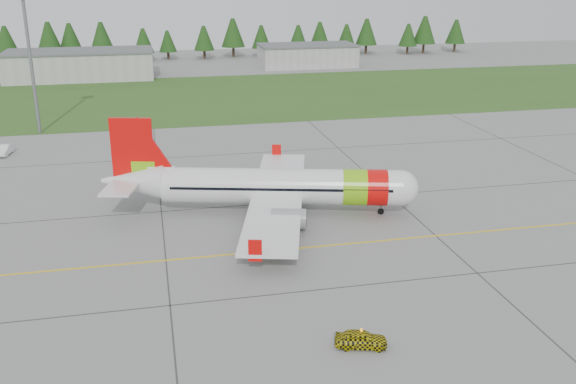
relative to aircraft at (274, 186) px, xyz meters
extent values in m
plane|color=gray|center=(3.65, -17.29, -2.82)|extent=(320.00, 320.00, 0.00)
cylinder|color=silver|center=(0.76, -0.20, 0.04)|extent=(24.12, 9.61, 3.60)
sphere|color=silver|center=(12.36, -3.26, 0.04)|extent=(3.60, 3.60, 3.60)
cone|color=silver|center=(-13.97, 3.69, 0.36)|extent=(7.17, 5.13, 3.60)
cube|color=black|center=(12.62, -3.34, 0.36)|extent=(2.04, 2.70, 0.52)
cylinder|color=#7BC60E|center=(7.89, -2.09, 0.04)|extent=(3.26, 4.17, 3.68)
cylinder|color=red|center=(10.04, -2.65, 0.04)|extent=(2.90, 4.08, 3.68)
cube|color=silver|center=(0.31, -0.08, -0.98)|extent=(12.45, 29.85, 0.33)
cube|color=red|center=(3.17, 14.34, -0.47)|extent=(1.11, 0.44, 1.85)
cube|color=red|center=(-4.33, -14.03, -0.47)|extent=(1.11, 0.44, 1.85)
cylinder|color=gray|center=(2.94, 4.47, -1.48)|extent=(3.71, 2.72, 1.94)
cylinder|color=gray|center=(0.35, -5.34, -1.48)|extent=(3.71, 2.72, 1.94)
cube|color=red|center=(-13.79, 3.64, 3.45)|extent=(4.19, 1.41, 7.01)
cube|color=#7BC60E|center=(-12.81, 3.38, 1.42)|extent=(2.42, 0.99, 2.21)
cube|color=silver|center=(-14.41, 3.81, 0.59)|extent=(5.57, 11.02, 0.20)
cylinder|color=slate|center=(10.57, -2.79, -2.18)|extent=(0.17, 0.17, 1.29)
cylinder|color=black|center=(10.57, -2.79, -2.51)|extent=(0.67, 0.41, 0.63)
cylinder|color=slate|center=(0.08, 2.65, -1.94)|extent=(0.20, 0.20, 1.75)
cylinder|color=black|center=(-0.28, 2.75, -2.34)|extent=(1.03, 0.65, 0.96)
cylinder|color=slate|center=(-1.24, -2.34, -1.94)|extent=(0.20, 0.20, 1.75)
cylinder|color=black|center=(-1.60, -2.25, -2.34)|extent=(1.03, 0.65, 0.96)
imported|color=yellow|center=(0.78, -25.59, -1.09)|extent=(1.51, 1.66, 3.46)
imported|color=white|center=(-31.26, 29.03, -0.79)|extent=(1.59, 1.52, 4.06)
cube|color=#30561E|center=(3.65, 64.71, -2.81)|extent=(320.00, 50.00, 0.03)
cube|color=gold|center=(3.65, -9.29, -2.81)|extent=(120.00, 0.25, 0.02)
cube|color=#A8A8A3|center=(-26.35, 92.71, 0.18)|extent=(32.00, 14.00, 6.00)
cube|color=#A8A8A3|center=(28.65, 100.71, -0.22)|extent=(24.00, 12.00, 5.20)
cylinder|color=slate|center=(-28.35, 40.71, 7.18)|extent=(0.50, 0.50, 20.00)
camera|label=1|loc=(-11.84, -60.48, 20.91)|focal=40.00mm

